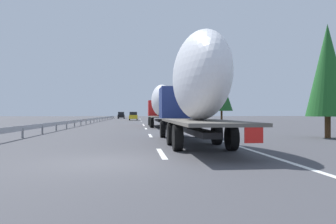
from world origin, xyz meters
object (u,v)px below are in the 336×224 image
(car_black_suv, at_px, (121,115))
(car_yellow_coupe, at_px, (133,116))
(truck_lead, at_px, (161,104))
(truck_trailing, at_px, (195,87))
(road_sign, at_px, (168,110))

(car_black_suv, bearing_deg, car_yellow_coupe, -170.73)
(truck_lead, bearing_deg, car_yellow_coupe, 5.64)
(truck_trailing, relative_size, car_black_suv, 2.94)
(truck_trailing, distance_m, car_black_suv, 78.18)
(car_black_suv, relative_size, car_yellow_coupe, 1.12)
(truck_lead, distance_m, car_yellow_coupe, 34.57)
(truck_lead, bearing_deg, truck_trailing, 180.00)
(truck_lead, relative_size, truck_trailing, 0.95)
(road_sign, bearing_deg, truck_lead, 172.62)
(truck_trailing, height_order, car_black_suv, truck_trailing)
(truck_lead, height_order, car_black_suv, truck_lead)
(road_sign, bearing_deg, car_black_suv, 17.16)
(truck_lead, xyz_separation_m, truck_trailing, (-20.96, 0.00, 0.16))
(car_black_suv, distance_m, car_yellow_coupe, 22.82)
(truck_trailing, height_order, car_yellow_coupe, truck_trailing)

